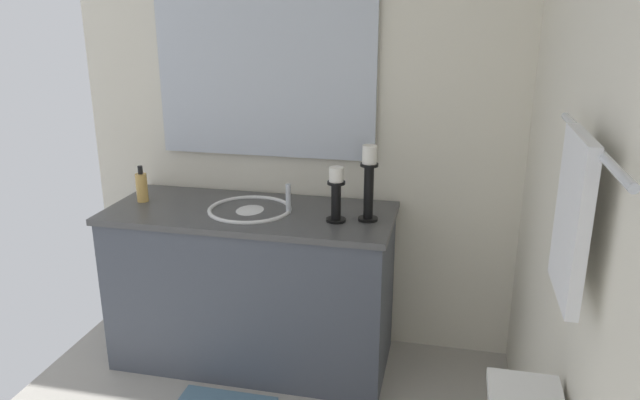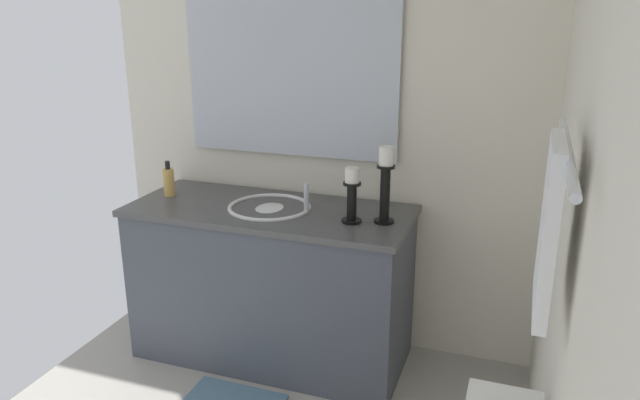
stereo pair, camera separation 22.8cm
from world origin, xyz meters
TOP-DOWN VIEW (x-y plane):
  - wall_back at (0.00, 1.13)m, footprint 2.60×0.04m
  - wall_left at (-1.30, 0.00)m, footprint 0.04×2.25m
  - vanity_cabinet at (-0.98, -0.15)m, footprint 0.58×1.37m
  - sink_basin at (-0.98, -0.15)m, footprint 0.40×0.40m
  - mirror at (-1.26, -0.15)m, footprint 0.02×1.10m
  - candle_holder_tall at (-0.96, 0.41)m, footprint 0.09×0.09m
  - candle_holder_short at (-0.92, 0.28)m, footprint 0.09×0.09m
  - soap_bottle at (-0.99, -0.71)m, footprint 0.06×0.06m
  - towel_bar at (0.16, 1.07)m, footprint 0.73×0.02m
  - towel_near_vanity at (0.16, 1.05)m, footprint 0.28×0.03m

SIDE VIEW (x-z plane):
  - vanity_cabinet at x=-0.98m, z-range 0.00..0.79m
  - sink_basin at x=-0.98m, z-range 0.63..0.88m
  - soap_bottle at x=-0.99m, z-range 0.78..0.96m
  - candle_holder_short at x=-0.92m, z-range 0.80..1.05m
  - candle_holder_tall at x=-0.96m, z-range 0.80..1.15m
  - wall_back at x=0.00m, z-range 0.00..2.45m
  - wall_left at x=-1.30m, z-range 0.00..2.45m
  - towel_near_vanity at x=0.16m, z-range 1.04..1.44m
  - mirror at x=-1.26m, z-range 0.99..1.84m
  - towel_bar at x=0.16m, z-range 1.41..1.43m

